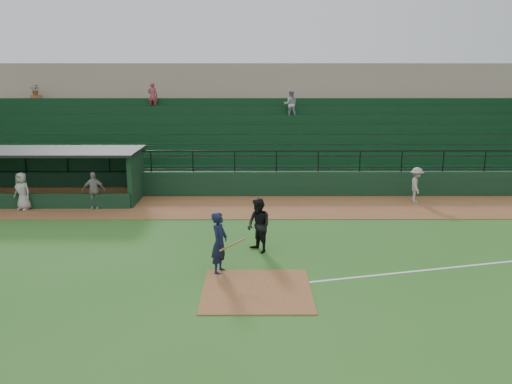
{
  "coord_description": "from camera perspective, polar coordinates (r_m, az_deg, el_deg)",
  "views": [
    {
      "loc": [
        -0.08,
        -14.33,
        5.9
      ],
      "look_at": [
        0.0,
        5.0,
        1.4
      ],
      "focal_mm": 36.49,
      "sensor_mm": 36.0,
      "label": 1
    }
  ],
  "objects": [
    {
      "name": "ground",
      "position": [
        15.49,
        0.07,
        -9.27
      ],
      "size": [
        90.0,
        90.0,
        0.0
      ],
      "primitive_type": "plane",
      "color": "#2A5E1E",
      "rests_on": "ground"
    },
    {
      "name": "warning_track",
      "position": [
        23.09,
        -0.03,
        -1.66
      ],
      "size": [
        40.0,
        4.0,
        0.03
      ],
      "primitive_type": "cube",
      "color": "brown",
      "rests_on": "ground"
    },
    {
      "name": "home_plate_dirt",
      "position": [
        14.57,
        0.09,
        -10.72
      ],
      "size": [
        3.0,
        3.0,
        0.03
      ],
      "primitive_type": "cube",
      "color": "brown",
      "rests_on": "ground"
    },
    {
      "name": "foul_line",
      "position": [
        18.47,
        25.92,
        -6.88
      ],
      "size": [
        17.49,
        4.44,
        0.01
      ],
      "primitive_type": "cube",
      "rotation": [
        0.0,
        0.0,
        0.24
      ],
      "color": "white",
      "rests_on": "ground"
    },
    {
      "name": "stadium_structure",
      "position": [
        31.0,
        -0.09,
        6.44
      ],
      "size": [
        38.0,
        13.08,
        6.4
      ],
      "color": "black",
      "rests_on": "ground"
    },
    {
      "name": "dugout",
      "position": [
        26.17,
        -21.93,
        2.1
      ],
      "size": [
        8.9,
        3.2,
        2.42
      ],
      "color": "black",
      "rests_on": "ground"
    },
    {
      "name": "batter_at_plate",
      "position": [
        15.51,
        -4.03,
        -5.58
      ],
      "size": [
        1.11,
        0.78,
        1.88
      ],
      "color": "black",
      "rests_on": "ground"
    },
    {
      "name": "umpire",
      "position": [
        17.25,
        0.29,
        -3.7
      ],
      "size": [
        1.07,
        1.12,
        1.82
      ],
      "primitive_type": "imported",
      "rotation": [
        0.0,
        0.0,
        -0.96
      ],
      "color": "black",
      "rests_on": "ground"
    },
    {
      "name": "runner",
      "position": [
        24.77,
        17.17,
        0.73
      ],
      "size": [
        0.8,
        1.15,
        1.63
      ],
      "primitive_type": "imported",
      "rotation": [
        0.0,
        0.0,
        1.37
      ],
      "color": "#9F9A95",
      "rests_on": "warning_track"
    },
    {
      "name": "dugout_player_a",
      "position": [
        23.67,
        -17.38,
        0.18
      ],
      "size": [
        1.01,
        0.54,
        1.64
      ],
      "primitive_type": "imported",
      "rotation": [
        0.0,
        0.0,
        0.15
      ],
      "color": "#9C9692",
      "rests_on": "warning_track"
    },
    {
      "name": "dugout_player_b",
      "position": [
        24.59,
        -24.24,
        0.08
      ],
      "size": [
        0.94,
        0.78,
        1.64
      ],
      "primitive_type": "imported",
      "rotation": [
        0.0,
        0.0,
        -0.37
      ],
      "color": "#ABA5A0",
      "rests_on": "warning_track"
    }
  ]
}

